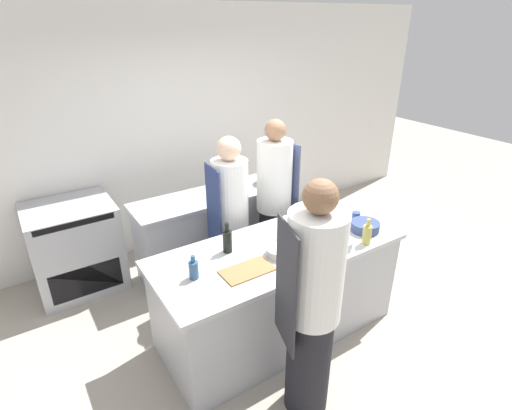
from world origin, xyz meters
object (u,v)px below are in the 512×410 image
Objects in this scene: chef_at_pass_far at (231,219)px; bowl_ceramic_blue at (279,251)px; chef_at_prep_near at (312,307)px; bottle_wine at (282,232)px; bottle_cooking_oil at (194,269)px; oven_range at (76,247)px; stockpot at (271,176)px; cup at (356,216)px; bowl_mixing_large at (337,243)px; chef_at_stove at (274,202)px; bowl_prep_small at (365,226)px; bottle_olive_oil at (227,240)px; bottle_vinegar at (367,234)px.

chef_at_pass_far reaches higher than bowl_ceramic_blue.
chef_at_prep_near is 10.02× the size of bottle_wine.
oven_range is at bearing 108.31° from bottle_cooking_oil.
stockpot is (1.55, 1.23, 0.00)m from bottle_cooking_oil.
stockpot is (-0.13, 1.21, 0.04)m from cup.
oven_range is at bearing 131.42° from bowl_mixing_large.
chef_at_stove reaches higher than cup.
cup is (0.09, 0.19, -0.00)m from bowl_prep_small.
bottle_cooking_oil is at bearing -154.56° from bottle_olive_oil.
bowl_prep_small is 1.41m from stockpot.
bottle_vinegar is 0.72m from bottle_wine.
bottle_vinegar is at bearing -134.34° from bowl_prep_small.
bottle_cooking_oil is 0.68× the size of stockpot.
bottle_vinegar reaches higher than bottle_cooking_oil.
chef_at_stove is 7.60× the size of bottle_vinegar.
bottle_vinegar is 1.20× the size of bottle_cooking_oil.
chef_at_stove is at bearing 59.19° from bottle_wine.
stockpot reaches higher than bowl_mixing_large.
chef_at_prep_near is 1.08× the size of chef_at_pass_far.
bowl_ceramic_blue is at bearing -0.56° from chef_at_prep_near.
bottle_wine is (0.37, 0.83, 0.06)m from chef_at_prep_near.
bottle_olive_oil is at bearing 150.85° from bowl_mixing_large.
chef_at_prep_near is at bearing -107.67° from bowl_ceramic_blue.
bowl_mixing_large is at bearing -48.88° from bottle_wine.
cup is at bearing 21.12° from chef_at_stove.
chef_at_stove is at bearing -83.41° from chef_at_pass_far.
stockpot is at bearing 96.25° from cup.
bottle_cooking_oil is 0.73× the size of bowl_mixing_large.
chef_at_pass_far is (1.32, -0.96, 0.37)m from oven_range.
chef_at_stove is at bearing 84.42° from bowl_mixing_large.
cup is at bearing 0.49° from bottle_cooking_oil.
bottle_olive_oil is at bearing 169.52° from bottle_wine.
bottle_wine reaches higher than oven_range.
bottle_olive_oil is (-0.89, -0.59, 0.12)m from chef_at_stove.
chef_at_prep_near reaches higher than bottle_olive_oil.
bowl_prep_small reaches higher than bowl_ceramic_blue.
stockpot is (2.12, -0.50, 0.51)m from oven_range.
cup is at bearing 6.18° from bowl_ceramic_blue.
bowl_mixing_large is at bearing -37.44° from chef_at_prep_near.
chef_at_prep_near is 0.89m from bottle_cooking_oil.
bottle_wine is 0.82× the size of bowl_ceramic_blue.
chef_at_prep_near is 0.93m from bottle_olive_oil.
bowl_ceramic_blue is (0.21, 0.64, 0.02)m from chef_at_prep_near.
bowl_mixing_large is at bearing -12.24° from chef_at_stove.
bottle_wine reaches higher than stockpot.
chef_at_prep_near is at bearing -66.40° from oven_range.
bowl_mixing_large is 0.93× the size of stockpot.
stockpot is at bearing 91.94° from bowl_prep_small.
bowl_mixing_large is 0.43m from bowl_prep_small.
bottle_cooking_oil is 0.87× the size of bowl_ceramic_blue.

